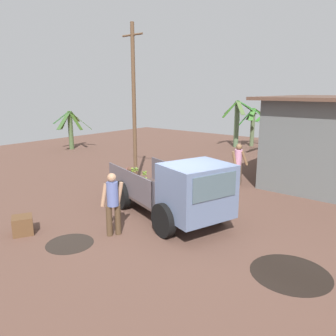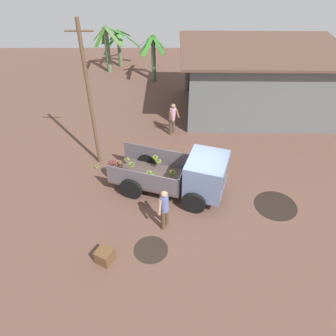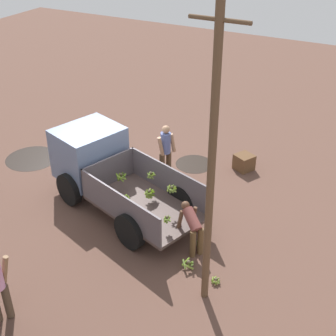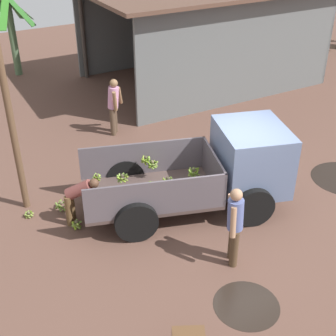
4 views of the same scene
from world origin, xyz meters
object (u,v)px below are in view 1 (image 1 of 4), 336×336
banana_bunch_on_ground_0 (138,186)px  person_foreground_visitor (113,201)px  cargo_truck (185,192)px  banana_bunch_on_ground_2 (127,184)px  wooden_crate_0 (23,225)px  utility_pole (134,105)px  banana_bunch_on_ground_1 (123,192)px  person_worker_loading (129,177)px  person_bystander_near_shed (238,162)px

banana_bunch_on_ground_0 → person_foreground_visitor: bearing=-54.8°
cargo_truck → person_foreground_visitor: cargo_truck is taller
banana_bunch_on_ground_2 → wooden_crate_0: (1.12, -4.89, 0.17)m
person_foreground_visitor → wooden_crate_0: (-1.91, -1.49, -0.69)m
utility_pole → banana_bunch_on_ground_0: bearing=-41.0°
person_foreground_visitor → banana_bunch_on_ground_1: size_ratio=7.20×
banana_bunch_on_ground_1 → person_foreground_visitor: bearing=-47.7°
utility_pole → wooden_crate_0: utility_pole is taller
cargo_truck → utility_pole: size_ratio=0.78×
wooden_crate_0 → banana_bunch_on_ground_0: bearing=94.8°
banana_bunch_on_ground_0 → banana_bunch_on_ground_1: (0.06, -0.80, -0.04)m
cargo_truck → banana_bunch_on_ground_2: 4.54m
cargo_truck → wooden_crate_0: bearing=-115.1°
banana_bunch_on_ground_2 → wooden_crate_0: size_ratio=0.43×
utility_pole → cargo_truck: bearing=-28.1°
banana_bunch_on_ground_0 → banana_bunch_on_ground_2: bearing=170.1°
wooden_crate_0 → banana_bunch_on_ground_2: bearing=102.9°
person_foreground_visitor → wooden_crate_0: person_foreground_visitor is taller
person_worker_loading → person_bystander_near_shed: 4.37m
person_worker_loading → person_bystander_near_shed: person_bystander_near_shed is taller
banana_bunch_on_ground_0 → banana_bunch_on_ground_2: banana_bunch_on_ground_0 is taller
wooden_crate_0 → cargo_truck: bearing=46.8°
utility_pole → banana_bunch_on_ground_2: size_ratio=28.63×
cargo_truck → person_worker_loading: bearing=-178.4°
person_foreground_visitor → wooden_crate_0: bearing=67.3°
banana_bunch_on_ground_0 → person_bystander_near_shed: bearing=48.0°
cargo_truck → wooden_crate_0: size_ratio=9.46×
cargo_truck → utility_pole: utility_pole is taller
person_foreground_visitor → banana_bunch_on_ground_2: (-3.03, 3.40, -0.85)m
utility_pole → banana_bunch_on_ground_1: (0.71, -1.36, -3.06)m
banana_bunch_on_ground_0 → wooden_crate_0: wooden_crate_0 is taller
banana_bunch_on_ground_2 → banana_bunch_on_ground_1: bearing=-49.9°
cargo_truck → utility_pole: (-4.03, 2.16, 2.19)m
person_worker_loading → utility_pole: bearing=161.9°
person_foreground_visitor → person_worker_loading: size_ratio=1.47×
banana_bunch_on_ground_0 → banana_bunch_on_ground_2: (-0.72, 0.13, -0.07)m
person_bystander_near_shed → banana_bunch_on_ground_0: 4.06m
utility_pole → person_foreground_visitor: 5.35m
banana_bunch_on_ground_0 → utility_pole: bearing=139.0°
banana_bunch_on_ground_0 → person_worker_loading: bearing=-71.3°
banana_bunch_on_ground_1 → wooden_crate_0: bearing=-85.1°
person_bystander_near_shed → person_worker_loading: bearing=-87.4°
cargo_truck → person_foreground_visitor: (-1.07, -1.68, -0.06)m
banana_bunch_on_ground_0 → banana_bunch_on_ground_1: banana_bunch_on_ground_0 is taller
wooden_crate_0 → utility_pole: bearing=101.1°
cargo_truck → wooden_crate_0: 4.42m
person_foreground_visitor → person_bystander_near_shed: person_bystander_near_shed is taller
person_foreground_visitor → person_bystander_near_shed: (0.36, 6.24, 0.01)m
person_foreground_visitor → person_worker_loading: person_foreground_visitor is taller
utility_pole → banana_bunch_on_ground_2: utility_pole is taller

